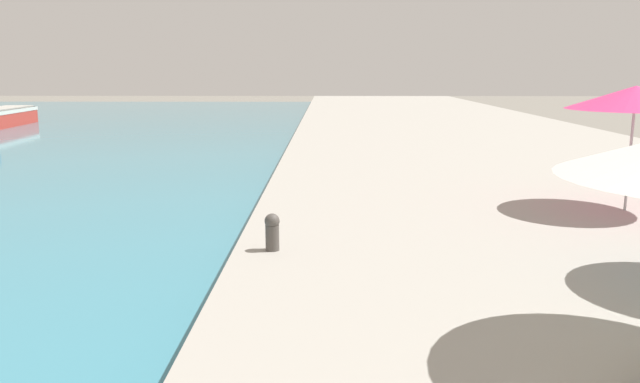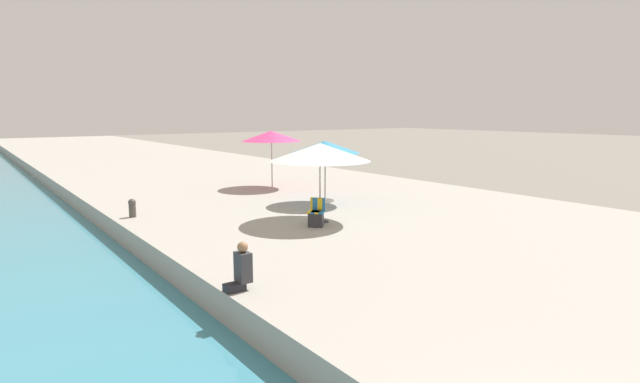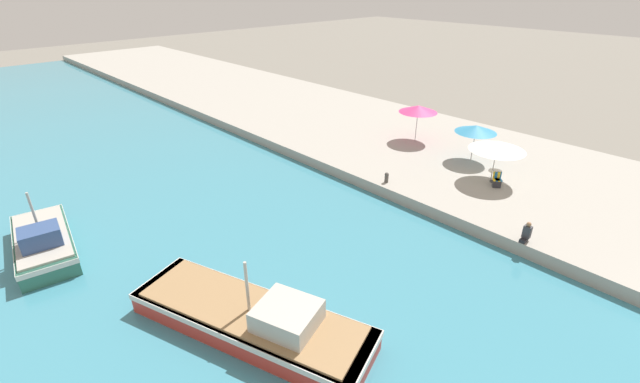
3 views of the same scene
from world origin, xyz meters
name	(u,v)px [view 2 (image 2 of 3)]	position (x,y,z in m)	size (l,w,h in m)	color
quay_promenade	(155,166)	(8.00, 37.00, 0.37)	(16.00, 90.00, 0.74)	#A39E93
cafe_umbrella_pink	(320,152)	(5.65, 12.60, 3.07)	(3.37, 3.37, 2.62)	#B7B7B7
cafe_umbrella_white	(325,147)	(7.76, 15.13, 3.01)	(2.76, 2.76, 2.51)	#B7B7B7
cafe_umbrella_striped	(271,136)	(8.29, 20.17, 3.24)	(2.89, 2.89, 2.76)	#B7B7B7
cafe_table	(322,206)	(5.58, 12.40, 1.27)	(0.80, 0.80, 0.74)	#333338
cafe_chair_left	(315,217)	(4.99, 11.99, 1.07)	(0.58, 0.57, 0.91)	#2D2D33
cafe_chair_right	(318,217)	(5.05, 11.91, 1.07)	(0.59, 0.59, 0.91)	#2D2D33
person_at_quay	(241,269)	(0.40, 8.20, 1.19)	(0.55, 0.36, 1.01)	#232328
mooring_bollard	(132,207)	(0.69, 16.95, 1.09)	(0.26, 0.26, 0.65)	#4C4742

